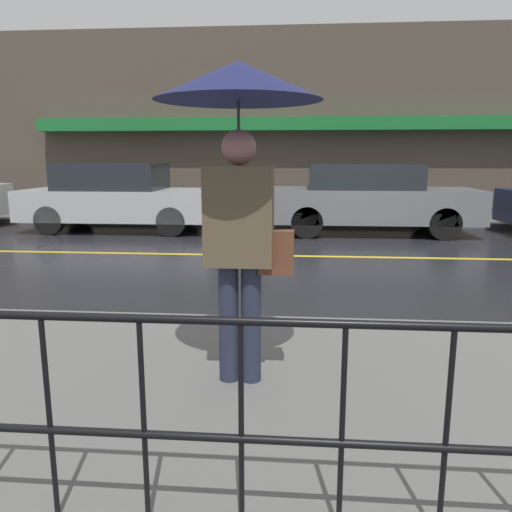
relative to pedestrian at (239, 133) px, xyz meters
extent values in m
plane|color=black|center=(1.41, 5.25, -1.85)|extent=(80.00, 80.00, 0.00)
cube|color=#60605E|center=(1.41, -0.11, -1.79)|extent=(28.00, 3.19, 0.12)
cube|color=#60605E|center=(1.41, 10.06, -1.79)|extent=(28.00, 2.08, 0.12)
cube|color=gold|center=(1.41, 5.25, -1.85)|extent=(25.20, 0.12, 0.01)
cube|color=#4C4238|center=(1.41, 11.25, 0.76)|extent=(28.00, 0.30, 5.22)
cube|color=#196B2D|center=(1.41, 10.82, 0.75)|extent=(16.80, 0.55, 0.35)
cylinder|color=black|center=(-0.66, -1.46, -1.26)|extent=(0.02, 0.02, 0.93)
cylinder|color=black|center=(-0.24, -1.46, -1.26)|extent=(0.02, 0.02, 0.93)
cylinder|color=black|center=(0.17, -1.46, -1.26)|extent=(0.02, 0.02, 0.93)
cylinder|color=black|center=(0.58, -1.46, -1.26)|extent=(0.02, 0.02, 0.93)
cylinder|color=black|center=(1.00, -1.46, -1.26)|extent=(0.02, 0.02, 0.93)
cylinder|color=#23283D|center=(-0.08, 0.00, -1.31)|extent=(0.14, 0.14, 0.85)
cylinder|color=#23283D|center=(0.07, 0.00, -1.31)|extent=(0.14, 0.14, 0.85)
cube|color=brown|center=(0.00, 0.00, -0.55)|extent=(0.46, 0.28, 0.67)
sphere|color=#9E6866|center=(0.00, 0.00, -0.09)|extent=(0.23, 0.23, 0.23)
cylinder|color=#262628|center=(0.00, 0.00, -0.17)|extent=(0.02, 0.02, 0.75)
cone|color=#191E4C|center=(0.00, 0.00, 0.33)|extent=(1.10, 1.10, 0.25)
cube|color=brown|center=(0.25, 0.00, -0.79)|extent=(0.24, 0.12, 0.30)
cube|color=#B2B5BA|center=(-3.73, 8.02, -1.23)|extent=(4.46, 1.75, 0.69)
cube|color=#1E2328|center=(-3.91, 8.02, -0.59)|extent=(2.32, 1.61, 0.60)
cylinder|color=black|center=(-2.35, 8.79, -1.53)|extent=(0.64, 0.22, 0.64)
cylinder|color=black|center=(-2.35, 7.26, -1.53)|extent=(0.64, 0.22, 0.64)
cylinder|color=black|center=(-5.11, 8.79, -1.53)|extent=(0.64, 0.22, 0.64)
cylinder|color=black|center=(-5.11, 7.26, -1.53)|extent=(0.64, 0.22, 0.64)
cube|color=slate|center=(2.02, 8.02, -1.20)|extent=(4.61, 1.73, 0.73)
cube|color=#1E2328|center=(1.83, 8.02, -0.57)|extent=(2.39, 1.59, 0.54)
cylinder|color=black|center=(3.44, 8.78, -1.51)|extent=(0.68, 0.22, 0.68)
cylinder|color=black|center=(3.44, 7.27, -1.51)|extent=(0.68, 0.22, 0.68)
cylinder|color=black|center=(0.59, 8.78, -1.51)|extent=(0.68, 0.22, 0.68)
cylinder|color=black|center=(0.59, 7.27, -1.51)|extent=(0.68, 0.22, 0.68)
camera|label=1|loc=(0.39, -3.34, -0.16)|focal=35.00mm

